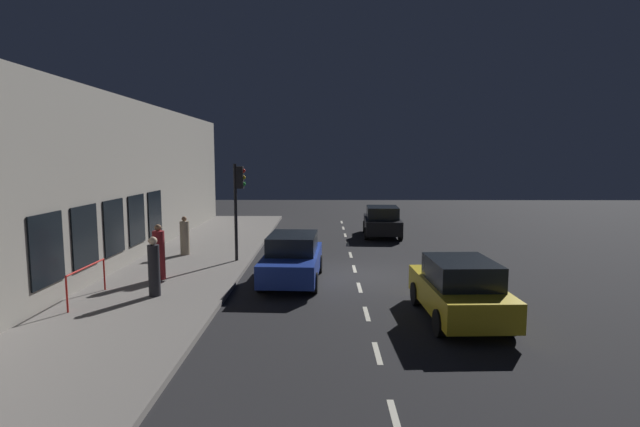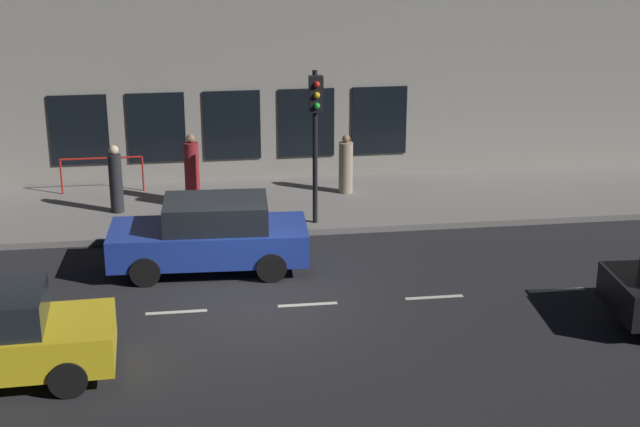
% 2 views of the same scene
% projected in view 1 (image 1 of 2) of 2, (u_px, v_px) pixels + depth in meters
% --- Properties ---
extents(ground_plane, '(60.00, 60.00, 0.00)m').
position_uv_depth(ground_plane, '(356.00, 275.00, 17.07)').
color(ground_plane, '#232326').
extents(sidewalk, '(4.50, 32.00, 0.15)m').
position_uv_depth(sidewalk, '(179.00, 273.00, 17.11)').
color(sidewalk, gray).
rests_on(sidewalk, ground).
extents(building_facade, '(0.65, 32.00, 6.37)m').
position_uv_depth(building_facade, '(103.00, 185.00, 16.77)').
color(building_facade, gray).
rests_on(building_facade, ground).
extents(lane_centre_line, '(0.12, 27.20, 0.01)m').
position_uv_depth(lane_centre_line, '(354.00, 269.00, 18.06)').
color(lane_centre_line, beige).
rests_on(lane_centre_line, ground).
extents(traffic_light, '(0.47, 0.32, 3.74)m').
position_uv_depth(traffic_light, '(239.00, 192.00, 18.53)').
color(traffic_light, black).
rests_on(traffic_light, sidewalk).
extents(parked_car_0, '(2.05, 3.98, 1.58)m').
position_uv_depth(parked_car_0, '(382.00, 221.00, 25.38)').
color(parked_car_0, black).
rests_on(parked_car_0, ground).
extents(parked_car_1, '(2.00, 4.32, 1.58)m').
position_uv_depth(parked_car_1, '(292.00, 258.00, 16.17)').
color(parked_car_1, '#1E389E').
rests_on(parked_car_1, ground).
extents(parked_car_2, '(1.95, 4.00, 1.58)m').
position_uv_depth(parked_car_2, '(459.00, 289.00, 12.37)').
color(parked_car_2, gold).
rests_on(parked_car_2, ground).
extents(pedestrian_0, '(0.34, 0.34, 1.73)m').
position_uv_depth(pedestrian_0, '(154.00, 268.00, 13.96)').
color(pedestrian_0, '#232328').
rests_on(pedestrian_0, sidewalk).
extents(pedestrian_1, '(0.52, 0.52, 1.58)m').
position_uv_depth(pedestrian_1, '(185.00, 237.00, 19.91)').
color(pedestrian_1, gray).
rests_on(pedestrian_1, sidewalk).
extents(pedestrian_2, '(0.54, 0.54, 1.82)m').
position_uv_depth(pedestrian_2, '(159.00, 254.00, 15.85)').
color(pedestrian_2, maroon).
rests_on(pedestrian_2, sidewalk).
extents(red_railing, '(0.05, 2.19, 0.97)m').
position_uv_depth(red_railing, '(87.00, 275.00, 13.51)').
color(red_railing, red).
rests_on(red_railing, sidewalk).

